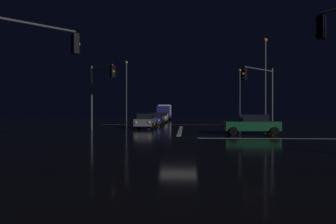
{
  "coord_description": "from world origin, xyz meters",
  "views": [
    {
      "loc": [
        0.49,
        -20.69,
        1.87
      ],
      "look_at": [
        -1.39,
        11.97,
        1.73
      ],
      "focal_mm": 32.42,
      "sensor_mm": 36.0,
      "label": 1
    }
  ],
  "objects_px": {
    "sedan_red": "(162,117)",
    "traffic_signal_ne": "(261,86)",
    "sedan_orange": "(158,118)",
    "sedan_green_crossing": "(252,124)",
    "sedan_white": "(162,117)",
    "sedan_blue": "(155,119)",
    "streetlamp_left_far": "(126,87)",
    "traffic_signal_nw": "(100,85)",
    "streetlamp_right_near": "(265,76)",
    "sedan_gray": "(145,121)",
    "streetlamp_right_far": "(240,91)",
    "box_truck": "(165,111)",
    "traffic_signal_sw": "(16,56)"
  },
  "relations": [
    {
      "from": "sedan_gray",
      "to": "streetlamp_left_far",
      "type": "xyz_separation_m",
      "value": [
        -5.76,
        19.1,
        5.03
      ]
    },
    {
      "from": "sedan_red",
      "to": "box_truck",
      "type": "relative_size",
      "value": 0.52
    },
    {
      "from": "box_truck",
      "to": "sedan_green_crossing",
      "type": "height_order",
      "value": "box_truck"
    },
    {
      "from": "streetlamp_right_near",
      "to": "sedan_white",
      "type": "bearing_deg",
      "value": 130.76
    },
    {
      "from": "sedan_blue",
      "to": "box_truck",
      "type": "xyz_separation_m",
      "value": [
        -0.44,
        24.13,
        0.91
      ]
    },
    {
      "from": "streetlamp_right_near",
      "to": "streetlamp_left_far",
      "type": "distance_m",
      "value": 24.79
    },
    {
      "from": "sedan_orange",
      "to": "streetlamp_right_near",
      "type": "xyz_separation_m",
      "value": [
        12.99,
        -9.65,
        4.92
      ]
    },
    {
      "from": "sedan_blue",
      "to": "sedan_orange",
      "type": "bearing_deg",
      "value": 91.46
    },
    {
      "from": "sedan_orange",
      "to": "traffic_signal_sw",
      "type": "xyz_separation_m",
      "value": [
        -3.72,
        -30.87,
        3.58
      ]
    },
    {
      "from": "sedan_white",
      "to": "streetlamp_right_far",
      "type": "xyz_separation_m",
      "value": [
        12.86,
        1.08,
        4.27
      ]
    },
    {
      "from": "sedan_gray",
      "to": "traffic_signal_sw",
      "type": "height_order",
      "value": "traffic_signal_sw"
    },
    {
      "from": "sedan_gray",
      "to": "streetlamp_right_far",
      "type": "bearing_deg",
      "value": 55.4
    },
    {
      "from": "sedan_white",
      "to": "sedan_orange",
      "type": "bearing_deg",
      "value": -91.46
    },
    {
      "from": "traffic_signal_nw",
      "to": "traffic_signal_sw",
      "type": "xyz_separation_m",
      "value": [
        0.33,
        -14.84,
        0.06
      ]
    },
    {
      "from": "traffic_signal_ne",
      "to": "streetlamp_left_far",
      "type": "height_order",
      "value": "streetlamp_left_far"
    },
    {
      "from": "sedan_green_crossing",
      "to": "traffic_signal_ne",
      "type": "xyz_separation_m",
      "value": [
        1.59,
        3.74,
        3.33
      ]
    },
    {
      "from": "sedan_blue",
      "to": "traffic_signal_nw",
      "type": "distance_m",
      "value": 11.21
    },
    {
      "from": "sedan_green_crossing",
      "to": "traffic_signal_ne",
      "type": "height_order",
      "value": "traffic_signal_ne"
    },
    {
      "from": "box_truck",
      "to": "traffic_signal_sw",
      "type": "bearing_deg",
      "value": -94.04
    },
    {
      "from": "sedan_orange",
      "to": "streetlamp_left_far",
      "type": "bearing_deg",
      "value": 133.07
    },
    {
      "from": "sedan_blue",
      "to": "traffic_signal_nw",
      "type": "height_order",
      "value": "traffic_signal_nw"
    },
    {
      "from": "sedan_gray",
      "to": "sedan_orange",
      "type": "distance_m",
      "value": 12.75
    },
    {
      "from": "sedan_green_crossing",
      "to": "sedan_gray",
      "type": "bearing_deg",
      "value": 142.37
    },
    {
      "from": "traffic_signal_ne",
      "to": "sedan_orange",
      "type": "bearing_deg",
      "value": 123.68
    },
    {
      "from": "traffic_signal_nw",
      "to": "streetlamp_right_near",
      "type": "distance_m",
      "value": 18.26
    },
    {
      "from": "sedan_gray",
      "to": "streetlamp_right_far",
      "type": "relative_size",
      "value": 0.49
    },
    {
      "from": "box_truck",
      "to": "streetlamp_right_far",
      "type": "xyz_separation_m",
      "value": [
        13.28,
        -11.52,
        3.37
      ]
    },
    {
      "from": "sedan_orange",
      "to": "sedan_green_crossing",
      "type": "distance_m",
      "value": 22.07
    },
    {
      "from": "box_truck",
      "to": "streetlamp_right_far",
      "type": "height_order",
      "value": "streetlamp_right_far"
    },
    {
      "from": "sedan_green_crossing",
      "to": "streetlamp_right_near",
      "type": "distance_m",
      "value": 12.08
    },
    {
      "from": "streetlamp_left_far",
      "to": "box_truck",
      "type": "bearing_deg",
      "value": 63.86
    },
    {
      "from": "sedan_orange",
      "to": "sedan_white",
      "type": "bearing_deg",
      "value": 88.54
    },
    {
      "from": "sedan_red",
      "to": "streetlamp_right_near",
      "type": "bearing_deg",
      "value": -57.17
    },
    {
      "from": "sedan_white",
      "to": "sedan_blue",
      "type": "bearing_deg",
      "value": -89.87
    },
    {
      "from": "traffic_signal_ne",
      "to": "streetlamp_left_far",
      "type": "relative_size",
      "value": 0.58
    },
    {
      "from": "sedan_blue",
      "to": "streetlamp_right_far",
      "type": "bearing_deg",
      "value": 44.49
    },
    {
      "from": "sedan_red",
      "to": "traffic_signal_ne",
      "type": "height_order",
      "value": "traffic_signal_ne"
    },
    {
      "from": "sedan_gray",
      "to": "streetlamp_left_far",
      "type": "distance_m",
      "value": 20.57
    },
    {
      "from": "sedan_red",
      "to": "traffic_signal_nw",
      "type": "relative_size",
      "value": 0.69
    },
    {
      "from": "box_truck",
      "to": "traffic_signal_nw",
      "type": "height_order",
      "value": "traffic_signal_nw"
    },
    {
      "from": "sedan_orange",
      "to": "sedan_green_crossing",
      "type": "height_order",
      "value": "same"
    },
    {
      "from": "streetlamp_right_far",
      "to": "traffic_signal_sw",
      "type": "bearing_deg",
      "value": -114.19
    },
    {
      "from": "sedan_red",
      "to": "sedan_green_crossing",
      "type": "bearing_deg",
      "value": -72.81
    },
    {
      "from": "sedan_blue",
      "to": "sedan_green_crossing",
      "type": "bearing_deg",
      "value": -56.53
    },
    {
      "from": "traffic_signal_ne",
      "to": "sedan_gray",
      "type": "bearing_deg",
      "value": 162.21
    },
    {
      "from": "sedan_gray",
      "to": "traffic_signal_ne",
      "type": "xyz_separation_m",
      "value": [
        11.03,
        -3.54,
        3.33
      ]
    },
    {
      "from": "streetlamp_left_far",
      "to": "sedan_blue",
      "type": "bearing_deg",
      "value": -64.19
    },
    {
      "from": "sedan_blue",
      "to": "streetlamp_left_far",
      "type": "xyz_separation_m",
      "value": [
        -6.1,
        12.61,
        5.03
      ]
    },
    {
      "from": "sedan_gray",
      "to": "traffic_signal_ne",
      "type": "height_order",
      "value": "traffic_signal_ne"
    },
    {
      "from": "traffic_signal_nw",
      "to": "streetlamp_right_far",
      "type": "height_order",
      "value": "streetlamp_right_far"
    }
  ]
}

